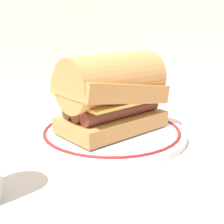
{
  "coord_description": "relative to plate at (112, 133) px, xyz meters",
  "views": [
    {
      "loc": [
        -0.14,
        -0.5,
        0.2
      ],
      "look_at": [
        0.02,
        -0.01,
        0.04
      ],
      "focal_mm": 50.96,
      "sensor_mm": 36.0,
      "label": 1
    }
  ],
  "objects": [
    {
      "name": "sausage_sandwich",
      "position": [
        -0.0,
        -0.0,
        0.07
      ],
      "size": [
        0.2,
        0.16,
        0.13
      ],
      "rotation": [
        0.0,
        0.0,
        0.4
      ],
      "color": "#CD8C4A",
      "rests_on": "plate"
    },
    {
      "name": "plate",
      "position": [
        0.0,
        0.0,
        0.0
      ],
      "size": [
        0.25,
        0.25,
        0.01
      ],
      "color": "white",
      "rests_on": "ground_plane"
    },
    {
      "name": "butter_knife",
      "position": [
        -0.01,
        0.23,
        -0.0
      ],
      "size": [
        0.12,
        0.14,
        0.01
      ],
      "color": "silver",
      "rests_on": "ground_plane"
    },
    {
      "name": "ground_plane",
      "position": [
        -0.02,
        0.01,
        -0.01
      ],
      "size": [
        1.5,
        1.5,
        0.0
      ],
      "primitive_type": "plane",
      "color": "beige"
    }
  ]
}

